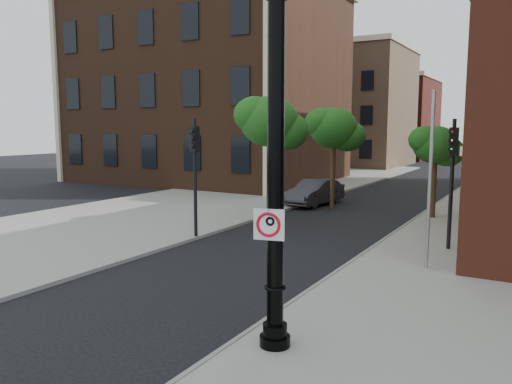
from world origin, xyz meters
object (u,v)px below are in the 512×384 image
Objects in this scene: parked_car at (315,192)px; traffic_signal_left at (195,159)px; no_parking_sign at (269,224)px; lamppost at (276,184)px; traffic_signal_right at (452,163)px.

parked_car is 0.94× the size of traffic_signal_left.
lamppost is at bearing 62.95° from no_parking_sign.
parked_car is at bearing 111.29° from lamppost.
traffic_signal_right is (7.90, -7.04, 2.28)m from parked_car.
no_parking_sign is 17.91m from parked_car.
no_parking_sign is 9.73m from traffic_signal_right.
parked_car is 10.82m from traffic_signal_right.
traffic_signal_left reaches higher than traffic_signal_right.
lamppost is at bearing -40.37° from traffic_signal_left.
traffic_signal_left is at bearing 121.25° from no_parking_sign.
no_parking_sign is at bearing -41.25° from traffic_signal_left.
lamppost reaches higher than parked_car.
traffic_signal_right is (1.52, 9.60, 0.53)m from no_parking_sign.
traffic_signal_right is (8.41, 2.71, -0.02)m from traffic_signal_left.
lamppost is 1.53× the size of traffic_signal_left.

